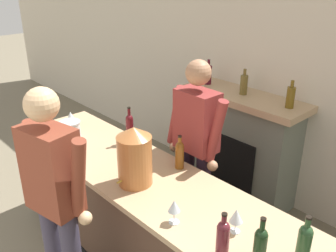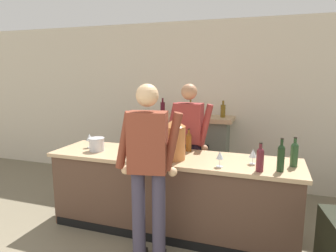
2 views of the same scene
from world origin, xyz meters
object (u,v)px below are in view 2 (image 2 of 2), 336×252
at_px(ice_bucket_steel, 97,144).
at_px(person_bartender, 188,143).
at_px(wine_bottle_rose_blush, 189,141).
at_px(wine_glass_front_right, 89,138).
at_px(wine_bottle_port_short, 142,136).
at_px(wine_glass_front_left, 253,154).
at_px(person_customer, 148,169).
at_px(wine_glass_by_dispenser, 220,156).
at_px(copper_dispenser, 174,139).
at_px(wine_bottle_merlot_tall, 281,157).
at_px(fireplace_stone, 191,150).
at_px(wine_bottle_burgundy_dark, 294,153).
at_px(wine_bottle_chardonnay_pale, 260,158).

bearing_deg(ice_bucket_steel, person_bartender, 31.29).
distance_m(wine_bottle_rose_blush, wine_glass_front_right, 1.30).
relative_size(wine_bottle_port_short, wine_glass_front_left, 2.13).
relative_size(person_customer, wine_glass_by_dispenser, 10.79).
relative_size(copper_dispenser, wine_bottle_merlot_tall, 1.35).
distance_m(wine_bottle_port_short, wine_glass_front_right, 0.68).
xyz_separation_m(person_bartender, copper_dispenser, (0.01, -0.66, 0.19)).
height_order(fireplace_stone, ice_bucket_steel, fireplace_stone).
height_order(fireplace_stone, wine_bottle_merlot_tall, fireplace_stone).
bearing_deg(wine_bottle_rose_blush, wine_glass_by_dispenser, -47.36).
distance_m(wine_bottle_merlot_tall, wine_glass_front_left, 0.32).
xyz_separation_m(person_customer, wine_glass_front_right, (-1.14, 0.76, 0.06)).
xyz_separation_m(wine_bottle_port_short, wine_glass_by_dispenser, (1.10, -0.50, -0.03)).
bearing_deg(copper_dispenser, wine_bottle_port_short, 145.71).
xyz_separation_m(wine_glass_by_dispenser, wine_glass_front_right, (-1.74, 0.26, 0.01)).
height_order(wine_bottle_port_short, wine_glass_front_left, wine_bottle_port_short).
bearing_deg(person_bartender, wine_bottle_rose_blush, -74.56).
bearing_deg(wine_glass_front_right, wine_bottle_burgundy_dark, 0.09).
relative_size(wine_bottle_rose_blush, wine_bottle_port_short, 0.81).
distance_m(person_bartender, wine_bottle_burgundy_dark, 1.38).
bearing_deg(wine_bottle_chardonnay_pale, wine_bottle_rose_blush, 149.04).
bearing_deg(person_bartender, copper_dispenser, -89.28).
distance_m(person_customer, wine_glass_front_left, 1.16).
height_order(person_bartender, wine_bottle_burgundy_dark, person_bartender).
relative_size(ice_bucket_steel, wine_bottle_chardonnay_pale, 0.67).
height_order(wine_bottle_chardonnay_pale, wine_bottle_burgundy_dark, wine_bottle_burgundy_dark).
relative_size(fireplace_stone, wine_glass_by_dispenser, 8.85).
relative_size(person_customer, wine_bottle_chardonnay_pale, 6.15).
height_order(person_bartender, wine_bottle_port_short, person_bartender).
bearing_deg(wine_glass_front_left, wine_bottle_rose_blush, 159.39).
xyz_separation_m(wine_bottle_merlot_tall, wine_bottle_port_short, (-1.70, 0.44, 0.00)).
bearing_deg(wine_bottle_burgundy_dark, ice_bucket_steel, -177.20).
xyz_separation_m(wine_bottle_burgundy_dark, wine_glass_by_dispenser, (-0.73, -0.27, -0.02)).
bearing_deg(wine_glass_front_right, wine_glass_by_dispenser, -8.60).
distance_m(wine_bottle_merlot_tall, wine_glass_front_right, 2.35).
bearing_deg(person_bartender, wine_glass_by_dispenser, -54.99).
bearing_deg(wine_glass_front_left, fireplace_stone, 125.05).
relative_size(person_customer, wine_bottle_port_short, 5.15).
xyz_separation_m(person_customer, wine_glass_front_left, (0.92, 0.71, 0.05)).
bearing_deg(wine_bottle_chardonnay_pale, wine_bottle_merlot_tall, 18.60).
bearing_deg(fireplace_stone, person_bartender, -78.02).
bearing_deg(wine_bottle_burgundy_dark, wine_glass_front_right, -179.91).
distance_m(person_customer, wine_glass_by_dispenser, 0.78).
relative_size(wine_bottle_merlot_tall, wine_bottle_rose_blush, 1.19).
height_order(person_customer, ice_bucket_steel, person_customer).
bearing_deg(wine_glass_front_right, fireplace_stone, 55.93).
bearing_deg(wine_bottle_rose_blush, person_bartender, 105.44).
height_order(person_customer, wine_bottle_burgundy_dark, person_customer).
xyz_separation_m(fireplace_stone, copper_dispenser, (0.21, -1.62, 0.55)).
height_order(person_bartender, copper_dispenser, person_bartender).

